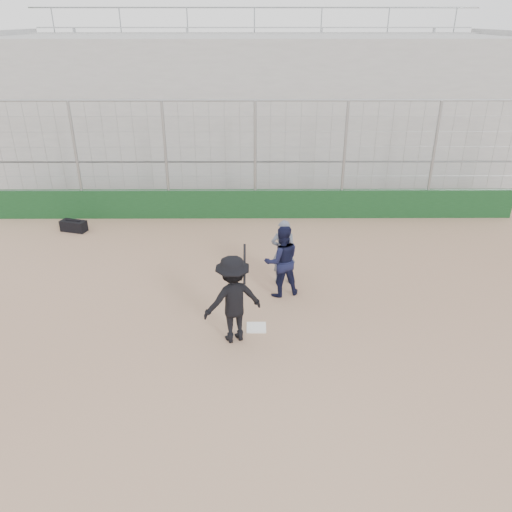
{
  "coord_description": "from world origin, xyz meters",
  "views": [
    {
      "loc": [
        -0.06,
        -9.54,
        6.38
      ],
      "look_at": [
        0.0,
        1.4,
        1.15
      ],
      "focal_mm": 35.0,
      "sensor_mm": 36.0,
      "label": 1
    }
  ],
  "objects_px": {
    "batter_at_plate": "(233,299)",
    "catcher_crouched": "(282,273)",
    "umpire": "(283,255)",
    "equipment_bag": "(74,226)"
  },
  "relations": [
    {
      "from": "batter_at_plate",
      "to": "catcher_crouched",
      "type": "height_order",
      "value": "batter_at_plate"
    },
    {
      "from": "batter_at_plate",
      "to": "umpire",
      "type": "distance_m",
      "value": 2.9
    },
    {
      "from": "catcher_crouched",
      "to": "umpire",
      "type": "relative_size",
      "value": 0.8
    },
    {
      "from": "batter_at_plate",
      "to": "equipment_bag",
      "type": "height_order",
      "value": "batter_at_plate"
    },
    {
      "from": "batter_at_plate",
      "to": "equipment_bag",
      "type": "xyz_separation_m",
      "value": [
        -5.5,
        6.16,
        -0.81
      ]
    },
    {
      "from": "batter_at_plate",
      "to": "catcher_crouched",
      "type": "relative_size",
      "value": 1.68
    },
    {
      "from": "catcher_crouched",
      "to": "umpire",
      "type": "height_order",
      "value": "umpire"
    },
    {
      "from": "batter_at_plate",
      "to": "catcher_crouched",
      "type": "xyz_separation_m",
      "value": [
        1.14,
        1.91,
        -0.36
      ]
    },
    {
      "from": "batter_at_plate",
      "to": "umpire",
      "type": "xyz_separation_m",
      "value": [
        1.21,
        2.62,
        -0.2
      ]
    },
    {
      "from": "catcher_crouched",
      "to": "batter_at_plate",
      "type": "bearing_deg",
      "value": -120.77
    }
  ]
}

